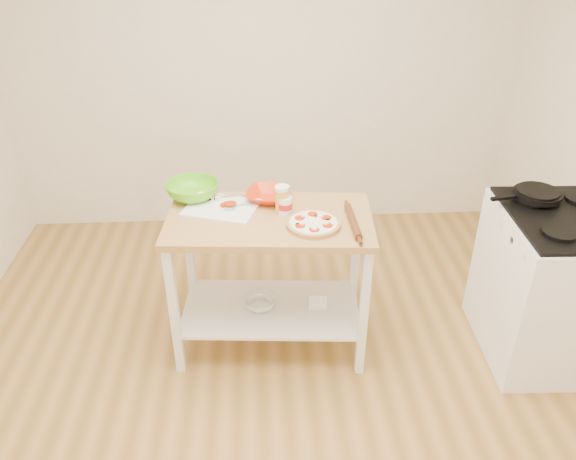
# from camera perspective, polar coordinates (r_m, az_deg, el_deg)

# --- Properties ---
(room_shell) EXTENTS (4.04, 4.54, 2.74)m
(room_shell) POSITION_cam_1_polar(r_m,az_deg,el_deg) (2.37, -1.53, 3.22)
(room_shell) COLOR #AF8240
(room_shell) RESTS_ON ground
(prep_island) EXTENTS (1.20, 0.72, 0.90)m
(prep_island) POSITION_cam_1_polar(r_m,az_deg,el_deg) (3.28, -1.83, -2.53)
(prep_island) COLOR #B28749
(prep_island) RESTS_ON ground
(gas_stove) EXTENTS (0.71, 0.82, 1.11)m
(gas_stove) POSITION_cam_1_polar(r_m,az_deg,el_deg) (3.68, 25.17, -5.07)
(gas_stove) COLOR white
(gas_stove) RESTS_ON ground
(skillet) EXTENTS (0.43, 0.27, 0.03)m
(skillet) POSITION_cam_1_polar(r_m,az_deg,el_deg) (3.54, 23.91, 3.33)
(skillet) COLOR black
(skillet) RESTS_ON gas_stove
(pizza) EXTENTS (0.30, 0.30, 0.05)m
(pizza) POSITION_cam_1_polar(r_m,az_deg,el_deg) (3.06, 2.59, 0.65)
(pizza) COLOR tan
(pizza) RESTS_ON prep_island
(cutting_board) EXTENTS (0.47, 0.41, 0.04)m
(cutting_board) POSITION_cam_1_polar(r_m,az_deg,el_deg) (3.27, -6.77, 2.36)
(cutting_board) COLOR white
(cutting_board) RESTS_ON prep_island
(spatula) EXTENTS (0.15, 0.08, 0.01)m
(spatula) POSITION_cam_1_polar(r_m,az_deg,el_deg) (3.24, -5.35, 2.37)
(spatula) COLOR #50C3AD
(spatula) RESTS_ON cutting_board
(knife) EXTENTS (0.27, 0.08, 0.01)m
(knife) POSITION_cam_1_polar(r_m,az_deg,el_deg) (3.35, -7.40, 3.24)
(knife) COLOR silver
(knife) RESTS_ON cutting_board
(orange_bowl) EXTENTS (0.32, 0.32, 0.06)m
(orange_bowl) POSITION_cam_1_polar(r_m,az_deg,el_deg) (3.32, -2.01, 3.53)
(orange_bowl) COLOR red
(orange_bowl) RESTS_ON prep_island
(green_bowl) EXTENTS (0.37, 0.37, 0.10)m
(green_bowl) POSITION_cam_1_polar(r_m,az_deg,el_deg) (3.39, -9.65, 3.98)
(green_bowl) COLOR #58C116
(green_bowl) RESTS_ON prep_island
(beer_pint) EXTENTS (0.08, 0.08, 0.16)m
(beer_pint) POSITION_cam_1_polar(r_m,az_deg,el_deg) (3.16, -0.60, 3.13)
(beer_pint) COLOR gold
(beer_pint) RESTS_ON prep_island
(yogurt_tub) EXTENTS (0.08, 0.08, 0.18)m
(yogurt_tub) POSITION_cam_1_polar(r_m,az_deg,el_deg) (3.17, -0.33, 2.54)
(yogurt_tub) COLOR white
(yogurt_tub) RESTS_ON prep_island
(rolling_pin) EXTENTS (0.05, 0.35, 0.04)m
(rolling_pin) POSITION_cam_1_polar(r_m,az_deg,el_deg) (3.09, 6.61, 0.87)
(rolling_pin) COLOR #5B2F14
(rolling_pin) RESTS_ON prep_island
(shelf_glass_bowl) EXTENTS (0.20, 0.20, 0.06)m
(shelf_glass_bowl) POSITION_cam_1_polar(r_m,az_deg,el_deg) (3.50, -2.85, -7.43)
(shelf_glass_bowl) COLOR silver
(shelf_glass_bowl) RESTS_ON prep_island
(shelf_bin) EXTENTS (0.12, 0.12, 0.11)m
(shelf_bin) POSITION_cam_1_polar(r_m,az_deg,el_deg) (3.50, 3.04, -6.87)
(shelf_bin) COLOR white
(shelf_bin) RESTS_ON prep_island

